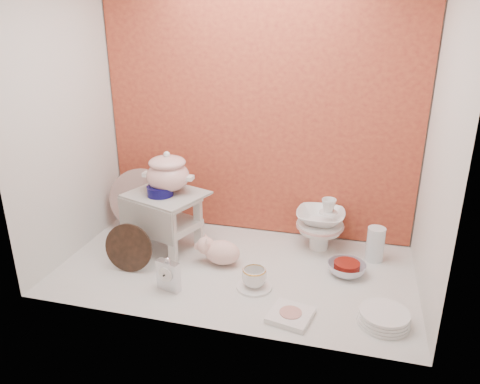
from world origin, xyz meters
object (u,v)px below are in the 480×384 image
object	(u,v)px
gold_rim_teacup	(254,277)
crystal_bowl	(347,269)
floral_platter	(141,200)
dinner_plate_stack	(384,317)
soup_tureen	(168,172)
mantel_clock	(168,274)
porcelain_tower	(320,223)
plush_pig	(222,252)
step_stool	(168,221)
blue_white_vase	(159,212)

from	to	relation	value
gold_rim_teacup	crystal_bowl	size ratio (longest dim) A/B	0.61
floral_platter	gold_rim_teacup	distance (m)	0.95
floral_platter	dinner_plate_stack	distance (m)	1.54
soup_tureen	dinner_plate_stack	world-z (taller)	soup_tureen
mantel_clock	crystal_bowl	bearing A→B (deg)	39.63
dinner_plate_stack	crystal_bowl	world-z (taller)	same
crystal_bowl	porcelain_tower	world-z (taller)	porcelain_tower
gold_rim_teacup	floral_platter	bearing A→B (deg)	149.76
floral_platter	crystal_bowl	world-z (taller)	floral_platter
crystal_bowl	porcelain_tower	bearing A→B (deg)	123.64
plush_pig	porcelain_tower	xyz separation A→B (m)	(0.47, 0.31, 0.08)
step_stool	plush_pig	xyz separation A→B (m)	(0.34, -0.10, -0.09)
step_stool	porcelain_tower	bearing A→B (deg)	34.33
floral_platter	blue_white_vase	size ratio (longest dim) A/B	1.53
porcelain_tower	step_stool	bearing A→B (deg)	-165.52
step_stool	porcelain_tower	size ratio (longest dim) A/B	1.27
mantel_clock	plush_pig	size ratio (longest dim) A/B	0.71
soup_tureen	mantel_clock	distance (m)	0.57
mantel_clock	step_stool	bearing A→B (deg)	128.60
step_stool	floral_platter	xyz separation A→B (m)	(-0.25, 0.19, 0.03)
blue_white_vase	soup_tureen	bearing A→B (deg)	-48.83
dinner_plate_stack	crystal_bowl	xyz separation A→B (m)	(-0.17, 0.37, 0.00)
step_stool	blue_white_vase	world-z (taller)	step_stool
gold_rim_teacup	crystal_bowl	world-z (taller)	gold_rim_teacup
step_stool	floral_platter	distance (m)	0.32
dinner_plate_stack	porcelain_tower	bearing A→B (deg)	118.69
mantel_clock	dinner_plate_stack	bearing A→B (deg)	15.26
floral_platter	plush_pig	distance (m)	0.68
mantel_clock	gold_rim_teacup	distance (m)	0.41
step_stool	crystal_bowl	distance (m)	0.99
soup_tureen	plush_pig	size ratio (longest dim) A/B	1.13
plush_pig	gold_rim_teacup	world-z (taller)	plush_pig
soup_tureen	dinner_plate_stack	size ratio (longest dim) A/B	1.22
dinner_plate_stack	soup_tureen	bearing A→B (deg)	159.62
mantel_clock	crystal_bowl	world-z (taller)	mantel_clock
plush_pig	dinner_plate_stack	size ratio (longest dim) A/B	1.08
soup_tureen	blue_white_vase	bearing A→B (deg)	131.17
soup_tureen	gold_rim_teacup	bearing A→B (deg)	-28.63
floral_platter	porcelain_tower	world-z (taller)	floral_platter
mantel_clock	floral_platter	bearing A→B (deg)	141.16
floral_platter	plush_pig	world-z (taller)	floral_platter
soup_tureen	dinner_plate_stack	xyz separation A→B (m)	(1.15, -0.43, -0.41)
soup_tureen	porcelain_tower	xyz separation A→B (m)	(0.81, 0.19, -0.29)
gold_rim_teacup	plush_pig	bearing A→B (deg)	140.27
floral_platter	dinner_plate_stack	size ratio (longest dim) A/B	1.71
blue_white_vase	gold_rim_teacup	xyz separation A→B (m)	(0.70, -0.47, -0.07)
step_stool	porcelain_tower	distance (m)	0.84
mantel_clock	gold_rim_teacup	xyz separation A→B (m)	(0.39, 0.12, -0.03)
dinner_plate_stack	crystal_bowl	distance (m)	0.41
plush_pig	porcelain_tower	size ratio (longest dim) A/B	0.79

